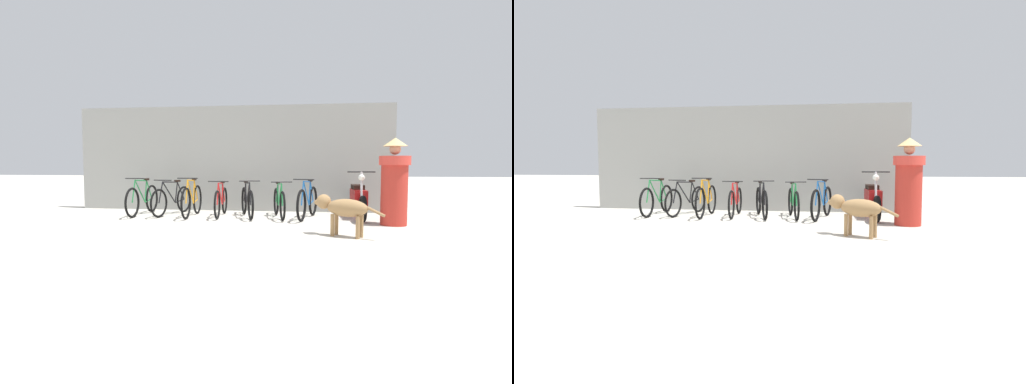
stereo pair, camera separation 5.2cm
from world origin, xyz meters
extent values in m
plane|color=#B7B2A5|center=(0.00, 0.00, 0.00)|extent=(60.00, 60.00, 0.00)
cube|color=gray|center=(0.00, 3.59, 1.34)|extent=(8.14, 0.20, 2.68)
torus|color=black|center=(-1.92, 1.84, 0.34)|extent=(0.06, 0.69, 0.69)
torus|color=black|center=(-1.91, 2.91, 0.34)|extent=(0.06, 0.69, 0.69)
cylinder|color=#1E7238|center=(-1.92, 2.26, 0.57)|extent=(0.04, 0.53, 0.57)
cylinder|color=#1E7238|center=(-1.91, 2.56, 0.55)|extent=(0.03, 0.14, 0.52)
cylinder|color=#1E7238|center=(-1.92, 2.31, 0.82)|extent=(0.04, 0.62, 0.06)
cylinder|color=#1E7238|center=(-1.91, 2.71, 0.32)|extent=(0.03, 0.41, 0.08)
cylinder|color=#1E7238|center=(-1.91, 2.77, 0.57)|extent=(0.03, 0.32, 0.48)
cylinder|color=#1E7238|center=(-1.92, 1.92, 0.59)|extent=(0.03, 0.19, 0.51)
cube|color=black|center=(-1.91, 2.62, 0.84)|extent=(0.07, 0.18, 0.05)
cylinder|color=black|center=(-1.92, 2.00, 0.88)|extent=(0.46, 0.03, 0.02)
torus|color=black|center=(-1.35, 1.97, 0.33)|extent=(0.19, 0.65, 0.65)
torus|color=black|center=(-1.11, 3.03, 0.33)|extent=(0.19, 0.65, 0.65)
cylinder|color=black|center=(-1.26, 2.38, 0.54)|extent=(0.15, 0.53, 0.54)
cylinder|color=black|center=(-1.19, 2.69, 0.52)|extent=(0.06, 0.14, 0.49)
cylinder|color=black|center=(-1.25, 2.43, 0.78)|extent=(0.16, 0.62, 0.06)
cylinder|color=black|center=(-1.16, 2.83, 0.30)|extent=(0.12, 0.41, 0.08)
cylinder|color=black|center=(-1.14, 2.89, 0.55)|extent=(0.10, 0.32, 0.46)
cylinder|color=black|center=(-1.33, 2.05, 0.56)|extent=(0.07, 0.19, 0.48)
cube|color=black|center=(-1.18, 2.74, 0.80)|extent=(0.11, 0.19, 0.05)
cylinder|color=black|center=(-1.31, 2.13, 0.84)|extent=(0.45, 0.12, 0.02)
torus|color=black|center=(-0.66, 1.78, 0.35)|extent=(0.06, 0.70, 0.70)
torus|color=black|center=(-0.69, 2.76, 0.35)|extent=(0.06, 0.70, 0.70)
cylinder|color=orange|center=(-0.67, 2.16, 0.58)|extent=(0.04, 0.49, 0.58)
cylinder|color=orange|center=(-0.68, 2.44, 0.56)|extent=(0.03, 0.13, 0.53)
cylinder|color=orange|center=(-0.67, 2.21, 0.84)|extent=(0.04, 0.56, 0.06)
cylinder|color=orange|center=(-0.68, 2.57, 0.32)|extent=(0.04, 0.37, 0.08)
cylinder|color=orange|center=(-0.68, 2.62, 0.58)|extent=(0.04, 0.29, 0.48)
cylinder|color=orange|center=(-0.66, 1.85, 0.60)|extent=(0.03, 0.17, 0.51)
cube|color=black|center=(-0.68, 2.49, 0.85)|extent=(0.07, 0.18, 0.05)
cylinder|color=black|center=(-0.66, 1.93, 0.89)|extent=(0.46, 0.04, 0.02)
torus|color=black|center=(0.01, 1.87, 0.32)|extent=(0.08, 0.64, 0.64)
torus|color=black|center=(-0.04, 2.89, 0.32)|extent=(0.08, 0.64, 0.64)
cylinder|color=red|center=(-0.01, 2.26, 0.53)|extent=(0.06, 0.50, 0.53)
cylinder|color=red|center=(-0.02, 2.56, 0.51)|extent=(0.04, 0.13, 0.49)
cylinder|color=red|center=(-0.01, 2.31, 0.77)|extent=(0.06, 0.59, 0.06)
cylinder|color=red|center=(-0.03, 2.69, 0.30)|extent=(0.05, 0.39, 0.08)
cylinder|color=red|center=(-0.03, 2.75, 0.54)|extent=(0.04, 0.30, 0.45)
cylinder|color=red|center=(0.01, 1.95, 0.55)|extent=(0.04, 0.18, 0.47)
cube|color=black|center=(-0.03, 2.61, 0.78)|extent=(0.08, 0.18, 0.05)
cylinder|color=black|center=(0.01, 2.02, 0.82)|extent=(0.46, 0.05, 0.02)
torus|color=black|center=(0.76, 1.86, 0.33)|extent=(0.24, 0.64, 0.65)
torus|color=black|center=(0.44, 2.86, 0.33)|extent=(0.24, 0.64, 0.65)
cylinder|color=black|center=(0.64, 2.25, 0.54)|extent=(0.18, 0.50, 0.54)
cylinder|color=black|center=(0.55, 2.53, 0.52)|extent=(0.07, 0.13, 0.49)
cylinder|color=black|center=(0.62, 2.30, 0.78)|extent=(0.21, 0.58, 0.06)
cylinder|color=black|center=(0.50, 2.67, 0.30)|extent=(0.14, 0.38, 0.08)
cylinder|color=black|center=(0.49, 2.72, 0.55)|extent=(0.12, 0.30, 0.45)
cylinder|color=black|center=(0.73, 1.93, 0.56)|extent=(0.08, 0.18, 0.48)
cube|color=black|center=(0.53, 2.58, 0.80)|extent=(0.12, 0.19, 0.05)
cylinder|color=black|center=(0.71, 2.01, 0.84)|extent=(0.45, 0.16, 0.02)
torus|color=black|center=(1.44, 1.85, 0.32)|extent=(0.19, 0.63, 0.64)
torus|color=black|center=(1.22, 2.84, 0.32)|extent=(0.19, 0.63, 0.64)
cylinder|color=#1E7238|center=(1.36, 2.23, 0.53)|extent=(0.14, 0.50, 0.53)
cylinder|color=#1E7238|center=(1.29, 2.52, 0.51)|extent=(0.06, 0.13, 0.48)
cylinder|color=#1E7238|center=(1.35, 2.28, 0.77)|extent=(0.15, 0.58, 0.06)
cylinder|color=#1E7238|center=(1.26, 2.65, 0.29)|extent=(0.11, 0.38, 0.08)
cylinder|color=#1E7238|center=(1.25, 2.70, 0.53)|extent=(0.09, 0.30, 0.45)
cylinder|color=#1E7238|center=(1.43, 1.92, 0.55)|extent=(0.07, 0.18, 0.47)
cube|color=black|center=(1.28, 2.57, 0.78)|extent=(0.11, 0.19, 0.05)
cylinder|color=black|center=(1.41, 2.00, 0.82)|extent=(0.45, 0.12, 0.02)
torus|color=black|center=(1.84, 1.79, 0.34)|extent=(0.21, 0.68, 0.69)
torus|color=black|center=(2.09, 2.81, 0.34)|extent=(0.21, 0.68, 0.69)
cylinder|color=#1959A5|center=(1.94, 2.18, 0.57)|extent=(0.15, 0.51, 0.57)
cylinder|color=#1959A5|center=(2.01, 2.48, 0.55)|extent=(0.06, 0.14, 0.52)
cylinder|color=#1959A5|center=(1.95, 2.23, 0.82)|extent=(0.17, 0.59, 0.06)
cylinder|color=#1959A5|center=(2.04, 2.62, 0.32)|extent=(0.12, 0.39, 0.08)
cylinder|color=#1959A5|center=(2.06, 2.67, 0.57)|extent=(0.10, 0.31, 0.48)
cylinder|color=#1959A5|center=(1.86, 1.86, 0.59)|extent=(0.07, 0.19, 0.51)
cube|color=black|center=(2.02, 2.53, 0.84)|extent=(0.11, 0.19, 0.05)
cylinder|color=black|center=(1.88, 1.94, 0.88)|extent=(0.45, 0.13, 0.02)
torus|color=black|center=(3.10, 1.83, 0.28)|extent=(0.13, 0.57, 0.57)
torus|color=black|center=(3.07, 3.09, 0.28)|extent=(0.13, 0.57, 0.57)
cube|color=maroon|center=(3.09, 2.46, 0.45)|extent=(0.30, 0.86, 0.38)
cube|color=black|center=(3.08, 2.61, 0.69)|extent=(0.26, 0.55, 0.10)
cylinder|color=silver|center=(3.10, 2.06, 0.75)|extent=(0.05, 0.15, 0.60)
cylinder|color=silver|center=(3.10, 1.92, 0.37)|extent=(0.05, 0.22, 0.20)
cylinder|color=black|center=(3.10, 2.11, 1.04)|extent=(0.58, 0.04, 0.03)
sphere|color=silver|center=(3.10, 2.08, 0.92)|extent=(0.14, 0.14, 0.14)
ellipsoid|color=#997247|center=(2.64, 0.16, 0.49)|extent=(0.77, 0.60, 0.30)
cylinder|color=#997247|center=(2.40, 0.19, 0.19)|extent=(0.09, 0.09, 0.37)
cylinder|color=#997247|center=(2.48, 0.34, 0.19)|extent=(0.09, 0.09, 0.37)
cylinder|color=#997247|center=(2.80, -0.01, 0.19)|extent=(0.09, 0.09, 0.37)
cylinder|color=#997247|center=(2.87, 0.13, 0.19)|extent=(0.09, 0.09, 0.37)
sphere|color=#997247|center=(2.26, 0.36, 0.57)|extent=(0.34, 0.34, 0.25)
ellipsoid|color=#997247|center=(2.16, 0.41, 0.55)|extent=(0.17, 0.16, 0.10)
cylinder|color=#997247|center=(3.07, -0.06, 0.46)|extent=(0.29, 0.18, 0.16)
cylinder|color=#B72D23|center=(3.67, 1.58, 0.69)|extent=(0.72, 0.72, 1.37)
cylinder|color=#D63C32|center=(3.67, 1.58, 1.28)|extent=(0.85, 0.85, 0.18)
sphere|color=tan|center=(3.67, 1.58, 1.50)|extent=(0.31, 0.31, 0.22)
cone|color=tan|center=(3.67, 1.58, 1.64)|extent=(0.67, 0.67, 0.17)
camera|label=1|loc=(2.03, -6.58, 1.24)|focal=28.00mm
camera|label=2|loc=(2.09, -6.57, 1.24)|focal=28.00mm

